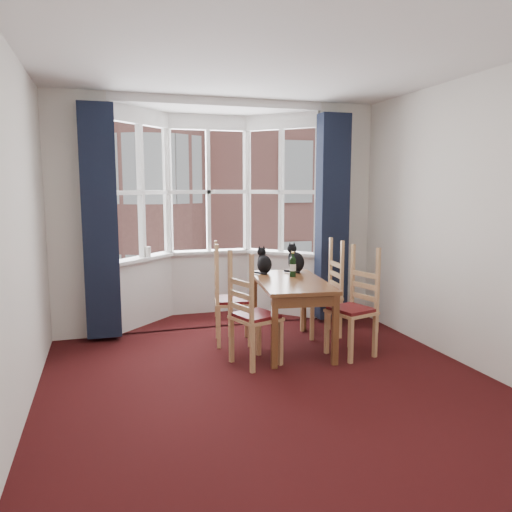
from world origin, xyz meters
name	(u,v)px	position (x,y,z in m)	size (l,w,h in m)	color
floor	(282,396)	(0.00, 0.00, 0.00)	(4.50, 4.50, 0.00)	black
ceiling	(285,48)	(0.00, 0.00, 2.80)	(4.50, 4.50, 0.00)	white
wall_left	(10,238)	(-2.00, 0.00, 1.40)	(4.50, 4.50, 0.00)	silver
wall_right	(488,225)	(2.00, 0.00, 1.40)	(4.50, 4.50, 0.00)	silver
wall_near	(488,282)	(0.00, -2.25, 1.40)	(4.00, 4.00, 0.00)	silver
wall_back_pier_left	(79,218)	(-1.65, 2.25, 1.40)	(0.70, 0.12, 2.80)	silver
wall_back_pier_right	(342,213)	(1.65, 2.25, 1.40)	(0.70, 0.12, 2.80)	silver
bay_window	(212,213)	(0.00, 2.75, 1.40)	(2.76, 0.94, 2.80)	white
curtain_left	(100,223)	(-1.42, 2.07, 1.35)	(0.38, 0.22, 2.60)	#151C31
curtain_right	(332,218)	(1.42, 2.07, 1.35)	(0.38, 0.22, 2.60)	#151C31
dining_table	(291,289)	(0.54, 1.21, 0.65)	(0.88, 1.41, 0.75)	brown
chair_left_near	(248,319)	(-0.07, 0.79, 0.47)	(0.52, 0.53, 0.92)	tan
chair_left_far	(225,302)	(-0.12, 1.56, 0.47)	(0.47, 0.48, 0.92)	tan
chair_right_near	(358,310)	(1.12, 0.79, 0.47)	(0.50, 0.52, 0.92)	tan
chair_right_far	(328,295)	(1.13, 1.52, 0.47)	(0.43, 0.45, 0.92)	tan
cat_left	(264,263)	(0.39, 1.71, 0.87)	(0.19, 0.25, 0.32)	black
cat_right	(296,260)	(0.78, 1.70, 0.88)	(0.24, 0.29, 0.36)	black
wine_bottle	(293,266)	(0.63, 1.40, 0.87)	(0.07, 0.07, 0.28)	black
candle_tall	(148,252)	(-0.86, 2.60, 0.93)	(0.06, 0.06, 0.13)	white
street	(128,295)	(0.00, 32.25, -6.00)	(80.00, 80.00, 0.00)	#333335
tenement_building	(145,190)	(0.00, 14.01, 1.60)	(18.40, 7.80, 15.20)	#AD6559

